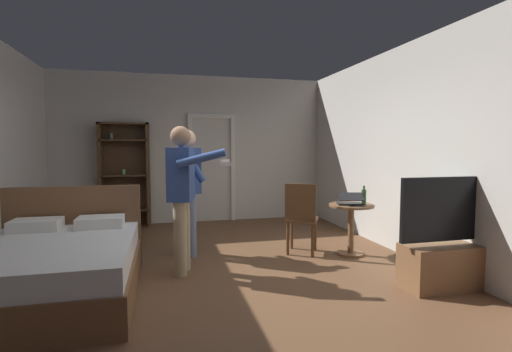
{
  "coord_description": "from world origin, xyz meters",
  "views": [
    {
      "loc": [
        -0.59,
        -4.23,
        1.49
      ],
      "look_at": [
        0.6,
        0.52,
        1.1
      ],
      "focal_mm": 26.23,
      "sensor_mm": 36.0,
      "label": 1
    }
  ],
  "objects_px": {
    "side_table": "(351,221)",
    "suitcase_dark": "(118,230)",
    "bed": "(56,268)",
    "laptop": "(350,201)",
    "wooden_chair": "(301,215)",
    "bookshelf": "(125,171)",
    "bottle_on_table": "(364,197)",
    "person_blue_shirt": "(182,189)",
    "tv_flatscreen": "(447,254)",
    "person_striped_shirt": "(188,183)"
  },
  "relations": [
    {
      "from": "tv_flatscreen",
      "to": "laptop",
      "type": "height_order",
      "value": "tv_flatscreen"
    },
    {
      "from": "wooden_chair",
      "to": "person_striped_shirt",
      "type": "height_order",
      "value": "person_striped_shirt"
    },
    {
      "from": "laptop",
      "to": "bed",
      "type": "bearing_deg",
      "value": -170.01
    },
    {
      "from": "laptop",
      "to": "wooden_chair",
      "type": "relative_size",
      "value": 0.41
    },
    {
      "from": "person_striped_shirt",
      "to": "side_table",
      "type": "bearing_deg",
      "value": -14.52
    },
    {
      "from": "suitcase_dark",
      "to": "laptop",
      "type": "bearing_deg",
      "value": -17.4
    },
    {
      "from": "bottle_on_table",
      "to": "person_striped_shirt",
      "type": "height_order",
      "value": "person_striped_shirt"
    },
    {
      "from": "wooden_chair",
      "to": "person_striped_shirt",
      "type": "distance_m",
      "value": 1.62
    },
    {
      "from": "tv_flatscreen",
      "to": "bottle_on_table",
      "type": "height_order",
      "value": "tv_flatscreen"
    },
    {
      "from": "bookshelf",
      "to": "person_striped_shirt",
      "type": "xyz_separation_m",
      "value": [
        1.02,
        -2.11,
        -0.05
      ]
    },
    {
      "from": "tv_flatscreen",
      "to": "person_striped_shirt",
      "type": "bearing_deg",
      "value": 143.35
    },
    {
      "from": "wooden_chair",
      "to": "suitcase_dark",
      "type": "distance_m",
      "value": 2.94
    },
    {
      "from": "wooden_chair",
      "to": "side_table",
      "type": "bearing_deg",
      "value": -16.44
    },
    {
      "from": "side_table",
      "to": "laptop",
      "type": "xyz_separation_m",
      "value": [
        -0.04,
        -0.04,
        0.28
      ]
    },
    {
      "from": "tv_flatscreen",
      "to": "laptop",
      "type": "distance_m",
      "value": 1.43
    },
    {
      "from": "side_table",
      "to": "suitcase_dark",
      "type": "relative_size",
      "value": 1.59
    },
    {
      "from": "suitcase_dark",
      "to": "person_striped_shirt",
      "type": "bearing_deg",
      "value": -34.79
    },
    {
      "from": "bookshelf",
      "to": "side_table",
      "type": "bearing_deg",
      "value": -40.04
    },
    {
      "from": "side_table",
      "to": "laptop",
      "type": "distance_m",
      "value": 0.29
    },
    {
      "from": "bed",
      "to": "tv_flatscreen",
      "type": "height_order",
      "value": "tv_flatscreen"
    },
    {
      "from": "wooden_chair",
      "to": "laptop",
      "type": "bearing_deg",
      "value": -20.96
    },
    {
      "from": "bed",
      "to": "side_table",
      "type": "xyz_separation_m",
      "value": [
        3.53,
        0.66,
        0.17
      ]
    },
    {
      "from": "person_blue_shirt",
      "to": "suitcase_dark",
      "type": "xyz_separation_m",
      "value": [
        -0.93,
        1.8,
        -0.83
      ]
    },
    {
      "from": "bookshelf",
      "to": "bottle_on_table",
      "type": "xyz_separation_m",
      "value": [
        3.32,
        -2.75,
        -0.23
      ]
    },
    {
      "from": "bookshelf",
      "to": "tv_flatscreen",
      "type": "relative_size",
      "value": 1.64
    },
    {
      "from": "laptop",
      "to": "person_blue_shirt",
      "type": "height_order",
      "value": "person_blue_shirt"
    },
    {
      "from": "side_table",
      "to": "person_blue_shirt",
      "type": "xyz_separation_m",
      "value": [
        -2.28,
        -0.2,
        0.53
      ]
    },
    {
      "from": "wooden_chair",
      "to": "person_striped_shirt",
      "type": "relative_size",
      "value": 0.58
    },
    {
      "from": "tv_flatscreen",
      "to": "person_striped_shirt",
      "type": "distance_m",
      "value": 3.25
    },
    {
      "from": "bed",
      "to": "tv_flatscreen",
      "type": "relative_size",
      "value": 1.63
    },
    {
      "from": "laptop",
      "to": "bottle_on_table",
      "type": "bearing_deg",
      "value": -11.97
    },
    {
      "from": "wooden_chair",
      "to": "tv_flatscreen",
      "type": "bearing_deg",
      "value": -55.67
    },
    {
      "from": "laptop",
      "to": "suitcase_dark",
      "type": "height_order",
      "value": "laptop"
    },
    {
      "from": "bed",
      "to": "laptop",
      "type": "distance_m",
      "value": 3.57
    },
    {
      "from": "bed",
      "to": "side_table",
      "type": "distance_m",
      "value": 3.6
    },
    {
      "from": "bed",
      "to": "bottle_on_table",
      "type": "relative_size",
      "value": 7.35
    },
    {
      "from": "tv_flatscreen",
      "to": "suitcase_dark",
      "type": "distance_m",
      "value": 4.65
    },
    {
      "from": "bottle_on_table",
      "to": "wooden_chair",
      "type": "relative_size",
      "value": 0.26
    },
    {
      "from": "tv_flatscreen",
      "to": "bottle_on_table",
      "type": "distance_m",
      "value": 1.37
    },
    {
      "from": "wooden_chair",
      "to": "bottle_on_table",
      "type": "bearing_deg",
      "value": -18.97
    },
    {
      "from": "side_table",
      "to": "person_striped_shirt",
      "type": "height_order",
      "value": "person_striped_shirt"
    },
    {
      "from": "side_table",
      "to": "person_blue_shirt",
      "type": "height_order",
      "value": "person_blue_shirt"
    },
    {
      "from": "tv_flatscreen",
      "to": "bottle_on_table",
      "type": "relative_size",
      "value": 4.5
    },
    {
      "from": "person_blue_shirt",
      "to": "person_striped_shirt",
      "type": "distance_m",
      "value": 0.77
    },
    {
      "from": "laptop",
      "to": "suitcase_dark",
      "type": "distance_m",
      "value": 3.61
    },
    {
      "from": "tv_flatscreen",
      "to": "person_blue_shirt",
      "type": "xyz_separation_m",
      "value": [
        -2.67,
        1.14,
        0.65
      ]
    },
    {
      "from": "bed",
      "to": "person_striped_shirt",
      "type": "distance_m",
      "value": 1.96
    },
    {
      "from": "side_table",
      "to": "bottle_on_table",
      "type": "relative_size",
      "value": 2.67
    },
    {
      "from": "tv_flatscreen",
      "to": "person_blue_shirt",
      "type": "height_order",
      "value": "person_blue_shirt"
    },
    {
      "from": "bed",
      "to": "person_striped_shirt",
      "type": "height_order",
      "value": "person_striped_shirt"
    }
  ]
}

